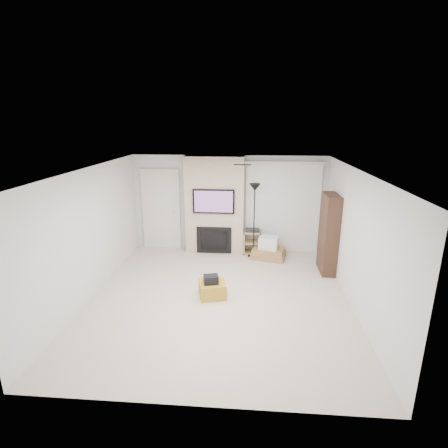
# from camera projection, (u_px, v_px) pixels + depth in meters

# --- Properties ---
(floor) EXTENTS (5.00, 5.50, 0.00)m
(floor) POSITION_uv_depth(u_px,v_px,m) (219.00, 297.00, 6.88)
(floor) COLOR beige
(floor) RESTS_ON ground
(ceiling) EXTENTS (5.00, 5.50, 0.00)m
(ceiling) POSITION_uv_depth(u_px,v_px,m) (219.00, 170.00, 6.17)
(ceiling) COLOR white
(ceiling) RESTS_ON wall_back
(wall_back) EXTENTS (5.00, 0.00, 2.50)m
(wall_back) POSITION_uv_depth(u_px,v_px,m) (229.00, 204.00, 9.15)
(wall_back) COLOR silver
(wall_back) RESTS_ON ground
(wall_front) EXTENTS (5.00, 0.00, 2.50)m
(wall_front) POSITION_uv_depth(u_px,v_px,m) (196.00, 316.00, 3.90)
(wall_front) COLOR silver
(wall_front) RESTS_ON ground
(wall_left) EXTENTS (0.00, 5.50, 2.50)m
(wall_left) POSITION_uv_depth(u_px,v_px,m) (90.00, 234.00, 6.71)
(wall_left) COLOR silver
(wall_left) RESTS_ON ground
(wall_right) EXTENTS (0.00, 5.50, 2.50)m
(wall_right) POSITION_uv_depth(u_px,v_px,m) (356.00, 241.00, 6.33)
(wall_right) COLOR silver
(wall_right) RESTS_ON ground
(hvac_vent) EXTENTS (0.35, 0.18, 0.01)m
(hvac_vent) POSITION_uv_depth(u_px,v_px,m) (243.00, 165.00, 6.90)
(hvac_vent) COLOR silver
(hvac_vent) RESTS_ON ceiling
(ottoman) EXTENTS (0.61, 0.61, 0.30)m
(ottoman) POSITION_uv_depth(u_px,v_px,m) (212.00, 289.00, 6.89)
(ottoman) COLOR #B48525
(ottoman) RESTS_ON floor
(black_bag) EXTENTS (0.32, 0.28, 0.16)m
(black_bag) POSITION_uv_depth(u_px,v_px,m) (211.00, 279.00, 6.78)
(black_bag) COLOR black
(black_bag) RESTS_ON ottoman
(fireplace_wall) EXTENTS (1.50, 0.47, 2.50)m
(fireplace_wall) POSITION_uv_depth(u_px,v_px,m) (215.00, 206.00, 8.98)
(fireplace_wall) COLOR #C1AA90
(fireplace_wall) RESTS_ON floor
(entry_door) EXTENTS (1.02, 0.11, 2.14)m
(entry_door) POSITION_uv_depth(u_px,v_px,m) (161.00, 210.00, 9.31)
(entry_door) COLOR silver
(entry_door) RESTS_ON floor
(vertical_blinds) EXTENTS (1.98, 0.10, 2.37)m
(vertical_blinds) POSITION_uv_depth(u_px,v_px,m) (283.00, 204.00, 8.99)
(vertical_blinds) COLOR silver
(vertical_blinds) RESTS_ON floor
(floor_lamp) EXTENTS (0.28, 0.28, 1.88)m
(floor_lamp) POSITION_uv_depth(u_px,v_px,m) (255.00, 200.00, 8.53)
(floor_lamp) COLOR black
(floor_lamp) RESTS_ON floor
(av_stand) EXTENTS (0.45, 0.38, 0.66)m
(av_stand) POSITION_uv_depth(u_px,v_px,m) (252.00, 241.00, 9.07)
(av_stand) COLOR tan
(av_stand) RESTS_ON floor
(box_stack) EXTENTS (0.95, 0.80, 0.56)m
(box_stack) POSITION_uv_depth(u_px,v_px,m) (268.00, 250.00, 8.81)
(box_stack) COLOR #A07345
(box_stack) RESTS_ON floor
(bookshelf) EXTENTS (0.30, 0.80, 1.80)m
(bookshelf) POSITION_uv_depth(u_px,v_px,m) (329.00, 234.00, 7.84)
(bookshelf) COLOR #311E14
(bookshelf) RESTS_ON floor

